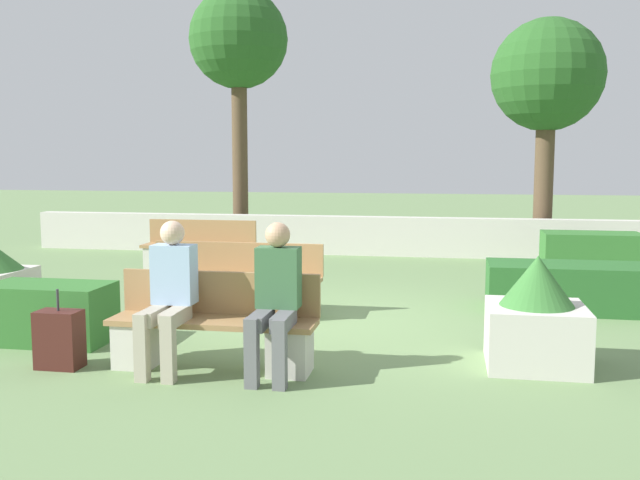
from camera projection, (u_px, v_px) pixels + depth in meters
The scene contains 14 objects.
ground_plane at pixel (331, 321), 8.42m from camera, with size 60.00×60.00×0.00m, color #6B8956.
perimeter_wall at pixel (379, 236), 14.00m from camera, with size 14.35×0.30×0.76m.
bench_front at pixel (214, 332), 6.49m from camera, with size 1.90×0.49×0.86m.
bench_left_side at pixel (234, 286), 8.76m from camera, with size 2.17×0.48×0.86m.
bench_right_side at pixel (199, 252), 11.95m from camera, with size 1.89×0.49×0.86m.
person_seated_man at pixel (169, 289), 6.38m from camera, with size 0.38×0.64×1.36m.
person_seated_woman at pixel (275, 292), 6.20m from camera, with size 0.38×0.64×1.36m.
hedge_block_near_left at pixel (591, 255), 11.48m from camera, with size 1.53×0.80×0.72m.
hedge_block_near_right at pixel (49, 313), 7.42m from camera, with size 1.27×0.68×0.62m.
hedge_block_mid_left at pixel (569, 287), 8.97m from camera, with size 2.02×0.89×0.59m.
planter_corner_right at pixel (536, 318), 6.54m from camera, with size 0.88×0.88×1.03m.
suitcase at pixel (59, 339), 6.51m from camera, with size 0.40×0.25×0.73m.
tree_leftmost at pixel (239, 44), 15.08m from camera, with size 2.09×2.09×5.46m.
tree_center_left at pixel (547, 79), 13.67m from camera, with size 2.15×2.15×4.57m.
Camera 1 is at (1.34, -8.15, 1.92)m, focal length 40.00 mm.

